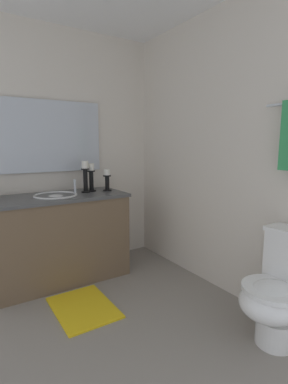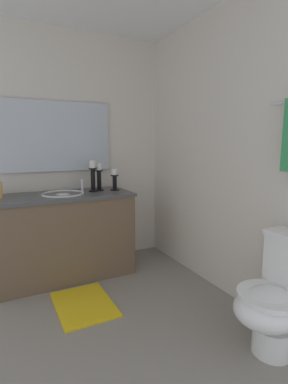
{
  "view_description": "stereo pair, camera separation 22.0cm",
  "coord_description": "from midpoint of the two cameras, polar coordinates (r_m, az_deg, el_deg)",
  "views": [
    {
      "loc": [
        1.76,
        -0.67,
        1.31
      ],
      "look_at": [
        -0.13,
        0.55,
        0.94
      ],
      "focal_mm": 27.43,
      "sensor_mm": 36.0,
      "label": 1
    },
    {
      "loc": [
        1.87,
        -0.48,
        1.31
      ],
      "look_at": [
        -0.13,
        0.55,
        0.94
      ],
      "focal_mm": 27.43,
      "sensor_mm": 36.0,
      "label": 2
    }
  ],
  "objects": [
    {
      "name": "mirror",
      "position": [
        3.12,
        -20.73,
        10.1
      ],
      "size": [
        0.02,
        1.15,
        0.7
      ],
      "primitive_type": "cube",
      "color": "silver"
    },
    {
      "name": "wall_left",
      "position": [
        3.15,
        -22.52,
        7.16
      ],
      "size": [
        0.04,
        2.6,
        2.45
      ],
      "primitive_type": "cube",
      "color": "silver",
      "rests_on": "ground"
    },
    {
      "name": "sink_basin",
      "position": [
        2.9,
        -18.86,
        -1.44
      ],
      "size": [
        0.4,
        0.4,
        0.24
      ],
      "color": "white",
      "rests_on": "vanity_cabinet"
    },
    {
      "name": "vanity_cabinet",
      "position": [
        2.99,
        -18.49,
        -8.52
      ],
      "size": [
        0.58,
        1.31,
        0.83
      ],
      "color": "brown",
      "rests_on": "ground"
    },
    {
      "name": "wall_back",
      "position": [
        2.61,
        13.26,
        7.3
      ],
      "size": [
        2.57,
        0.04,
        2.45
      ],
      "primitive_type": "cube",
      "color": "silver",
      "rests_on": "ground"
    },
    {
      "name": "bath_mat",
      "position": [
        2.6,
        -14.28,
        -20.98
      ],
      "size": [
        0.6,
        0.44,
        0.02
      ],
      "primitive_type": "cube",
      "color": "yellow",
      "rests_on": "ground"
    },
    {
      "name": "candle_holder_mid",
      "position": [
        2.98,
        -13.43,
        3.06
      ],
      "size": [
        0.09,
        0.09,
        0.31
      ],
      "color": "black",
      "rests_on": "vanity_cabinet"
    },
    {
      "name": "candle_holder_tall",
      "position": [
        3.04,
        -9.25,
        2.37
      ],
      "size": [
        0.09,
        0.09,
        0.22
      ],
      "color": "black",
      "rests_on": "vanity_cabinet"
    },
    {
      "name": "candle_holder_short",
      "position": [
        3.04,
        -12.28,
        2.91
      ],
      "size": [
        0.09,
        0.09,
        0.28
      ],
      "color": "black",
      "rests_on": "vanity_cabinet"
    },
    {
      "name": "floor",
      "position": [
        2.31,
        -13.89,
        -25.67
      ],
      "size": [
        2.57,
        2.6,
        0.02
      ],
      "primitive_type": "cube",
      "color": "gray",
      "rests_on": "ground"
    },
    {
      "name": "toilet",
      "position": [
        2.13,
        22.07,
        -17.57
      ],
      "size": [
        0.39,
        0.54,
        0.75
      ],
      "color": "white",
      "rests_on": "ground"
    }
  ]
}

